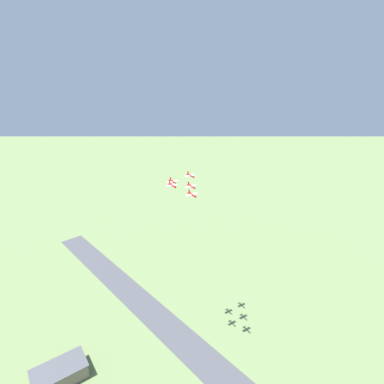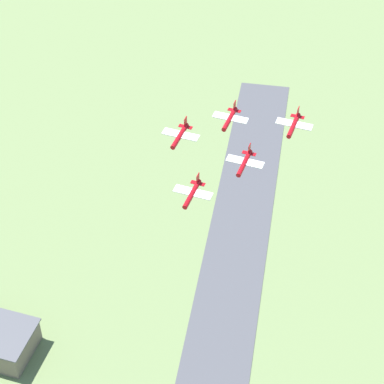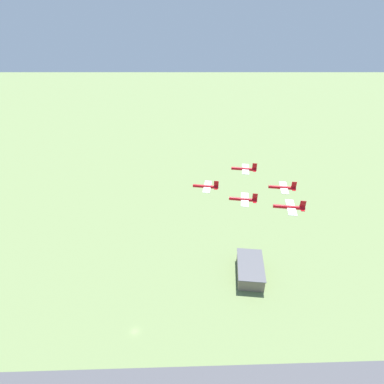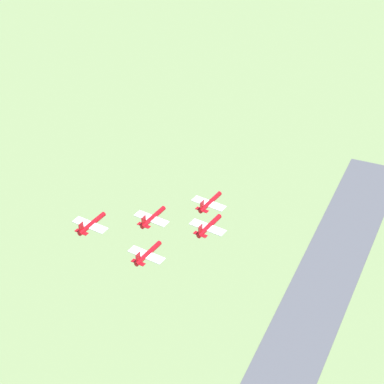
{
  "view_description": "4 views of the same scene",
  "coord_description": "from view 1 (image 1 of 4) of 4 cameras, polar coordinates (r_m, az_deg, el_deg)",
  "views": [
    {
      "loc": [
        -63.06,
        -88.14,
        178.6
      ],
      "look_at": [
        26.3,
        38.32,
        120.23
      ],
      "focal_mm": 28.0,
      "sensor_mm": 36.0,
      "label": 1
    },
    {
      "loc": [
        58.45,
        -55.28,
        208.62
      ],
      "look_at": [
        29.91,
        36.23,
        122.34
      ],
      "focal_mm": 70.0,
      "sensor_mm": 36.0,
      "label": 2
    },
    {
      "loc": [
        107.0,
        44.95,
        161.56
      ],
      "look_at": [
        32.16,
        37.39,
        117.29
      ],
      "focal_mm": 28.0,
      "sensor_mm": 36.0,
      "label": 3
    },
    {
      "loc": [
        -43.91,
        175.0,
        223.98
      ],
      "look_at": [
        31.04,
        43.98,
        120.55
      ],
      "focal_mm": 85.0,
      "sensor_mm": 36.0,
      "label": 4
    }
  ],
  "objects": [
    {
      "name": "runway_strip",
      "position": [
        238.61,
        0.02,
        -27.77
      ],
      "size": [
        79.0,
        425.85,
        0.2
      ],
      "rotation": [
        0.0,
        0.0,
        3.27
      ],
      "color": "#47474C",
      "rests_on": "ground_plane"
    },
    {
      "name": "hangar",
      "position": [
        235.37,
        -23.88,
        -29.1
      ],
      "size": [
        32.61,
        18.46,
        10.26
      ],
      "color": "#726656",
      "rests_on": "ground_plane"
    },
    {
      "name": "jet_0",
      "position": [
        170.06,
        -0.03,
        -0.49
      ],
      "size": [
        7.29,
        7.75,
        2.59
      ],
      "rotation": [
        0.0,
        0.0,
        3.1
      ],
      "color": "#B20C14"
    },
    {
      "name": "jet_1",
      "position": [
        181.99,
        -0.18,
        1.11
      ],
      "size": [
        7.29,
        7.75,
        2.59
      ],
      "rotation": [
        0.0,
        0.0,
        3.1
      ],
      "color": "#B20C14"
    },
    {
      "name": "jet_2",
      "position": [
        174.71,
        -3.81,
        1.28
      ],
      "size": [
        7.29,
        7.75,
        2.59
      ],
      "rotation": [
        0.0,
        0.0,
        3.1
      ],
      "color": "#B20C14"
    },
    {
      "name": "jet_3",
      "position": [
        193.35,
        -0.31,
        3.16
      ],
      "size": [
        7.29,
        7.75,
        2.59
      ],
      "rotation": [
        0.0,
        0.0,
        3.1
      ],
      "color": "#B20C14"
    },
    {
      "name": "jet_4",
      "position": [
        187.57,
        -3.69,
        2.0
      ],
      "size": [
        7.29,
        7.75,
        2.59
      ],
      "rotation": [
        0.0,
        0.0,
        3.1
      ],
      "color": "#B20C14"
    }
  ]
}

